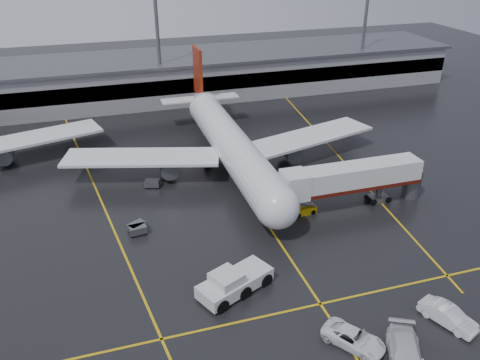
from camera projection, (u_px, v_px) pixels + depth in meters
name	position (u px, v px, depth m)	size (l,w,h in m)	color
ground	(250.00, 198.00, 66.18)	(220.00, 220.00, 0.00)	black
apron_line_centre	(250.00, 198.00, 66.17)	(0.25, 90.00, 0.02)	gold
apron_line_stop	(320.00, 304.00, 47.51)	(60.00, 0.25, 0.02)	gold
apron_line_left	(94.00, 185.00, 69.40)	(0.25, 70.00, 0.02)	gold
apron_line_right	(336.00, 153.00, 79.38)	(0.25, 70.00, 0.02)	gold
terminal	(180.00, 75.00, 104.84)	(122.00, 19.00, 8.60)	gray
light_mast_mid	(157.00, 33.00, 93.82)	(3.00, 1.20, 25.45)	#595B60
light_mast_right	(365.00, 21.00, 105.64)	(3.00, 1.20, 25.45)	#595B60
main_airliner	(230.00, 142.00, 72.47)	(48.80, 45.60, 14.10)	silver
jet_bridge	(353.00, 179.00, 62.40)	(19.90, 3.40, 6.05)	silver
pushback_tractor	(233.00, 283.00, 48.61)	(8.45, 6.14, 2.81)	silver
belt_loader	(304.00, 210.00, 62.33)	(3.30, 1.73, 2.03)	#C69F0A
service_van_a	(354.00, 338.00, 42.50)	(2.57, 5.58, 1.55)	white
service_van_b	(405.00, 354.00, 40.68)	(2.69, 6.62, 1.92)	silver
service_van_c	(448.00, 316.00, 44.83)	(1.87, 5.36, 1.76)	silver
baggage_cart_a	(137.00, 227.00, 58.63)	(2.39, 2.16, 1.12)	#595B60
baggage_cart_b	(138.00, 230.00, 58.07)	(2.12, 1.50, 1.12)	#595B60
baggage_cart_c	(152.00, 183.00, 68.57)	(2.30, 1.85, 1.12)	#595B60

